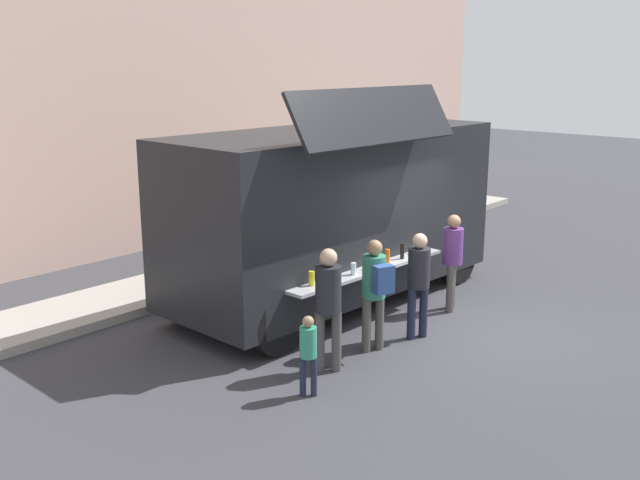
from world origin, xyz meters
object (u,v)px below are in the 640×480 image
(food_truck_main, at_px, (334,210))
(child_near_queue, at_px, (308,349))
(customer_extra_browsing, at_px, (453,254))
(trash_bin, at_px, (358,221))
(customer_front_ordering, at_px, (419,276))
(customer_mid_with_backpack, at_px, (375,284))
(customer_rear_waiting, at_px, (328,299))

(food_truck_main, distance_m, child_near_queue, 3.89)
(customer_extra_browsing, bearing_deg, trash_bin, -57.80)
(customer_extra_browsing, height_order, child_near_queue, customer_extra_browsing)
(customer_extra_browsing, bearing_deg, food_truck_main, 2.04)
(customer_front_ordering, xyz_separation_m, child_near_queue, (-2.55, -0.08, -0.34))
(food_truck_main, xyz_separation_m, customer_mid_with_backpack, (-1.37, -1.92, -0.61))
(trash_bin, height_order, customer_rear_waiting, customer_rear_waiting)
(trash_bin, bearing_deg, food_truck_main, -147.34)
(food_truck_main, height_order, child_near_queue, food_truck_main)
(customer_mid_with_backpack, height_order, customer_extra_browsing, customer_mid_with_backpack)
(food_truck_main, distance_m, trash_bin, 4.45)
(customer_mid_with_backpack, distance_m, child_near_queue, 1.76)
(food_truck_main, relative_size, child_near_queue, 5.83)
(child_near_queue, bearing_deg, customer_rear_waiting, -12.91)
(food_truck_main, height_order, customer_rear_waiting, food_truck_main)
(food_truck_main, relative_size, trash_bin, 6.53)
(trash_bin, distance_m, customer_mid_with_backpack, 6.57)
(food_truck_main, bearing_deg, trash_bin, 34.57)
(trash_bin, xyz_separation_m, customer_rear_waiting, (-5.95, -4.18, 0.55))
(customer_front_ordering, xyz_separation_m, customer_rear_waiting, (-1.80, 0.23, 0.05))
(customer_front_ordering, distance_m, customer_extra_browsing, 1.45)
(food_truck_main, bearing_deg, customer_mid_with_backpack, -123.64)
(customer_front_ordering, relative_size, customer_rear_waiting, 0.95)
(child_near_queue, bearing_deg, customer_mid_with_backpack, -27.13)
(customer_mid_with_backpack, distance_m, customer_rear_waiting, 0.96)
(trash_bin, bearing_deg, customer_front_ordering, -133.20)
(food_truck_main, bearing_deg, child_near_queue, -142.79)
(customer_mid_with_backpack, xyz_separation_m, child_near_queue, (-1.70, -0.25, -0.38))
(trash_bin, bearing_deg, customer_rear_waiting, -144.87)
(food_truck_main, relative_size, customer_front_ordering, 3.80)
(customer_mid_with_backpack, height_order, customer_rear_waiting, customer_rear_waiting)
(trash_bin, distance_m, customer_extra_browsing, 4.97)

